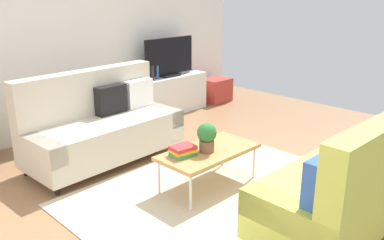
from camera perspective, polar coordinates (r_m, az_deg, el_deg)
The scene contains 16 objects.
ground_plane at distance 4.45m, azimuth 3.81°, elevation -9.33°, with size 7.68×7.68×0.00m, color #936B47.
wall_far at distance 6.19m, azimuth -16.16°, elevation 11.80°, with size 6.40×0.12×2.90m, color white.
area_rug at distance 4.31m, azimuth 3.82°, elevation -10.22°, with size 2.90×2.20×0.01m, color beige.
couch_beige at distance 5.08m, azimuth -12.52°, elevation -0.74°, with size 1.94×0.92×1.10m.
couch_green at distance 3.80m, azimuth 21.54°, elevation -8.16°, with size 1.91×0.87×1.10m.
coffee_table at distance 4.30m, azimuth 2.36°, elevation -4.57°, with size 1.10×0.56×0.42m.
tv_console at distance 6.97m, azimuth -3.24°, elevation 3.64°, with size 1.40×0.44×0.64m, color silver.
tv at distance 6.83m, azimuth -3.22°, elevation 8.75°, with size 1.00×0.20×0.64m.
storage_trunk at distance 7.68m, azimuth 3.41°, elevation 4.21°, with size 0.52×0.40×0.44m, color #B2382D.
potted_plant at distance 4.19m, azimuth 2.09°, elevation -2.29°, with size 0.21×0.21×0.31m.
table_book_0 at distance 4.14m, azimuth -1.27°, elevation -4.77°, with size 0.24×0.18×0.04m, color #3F8C4C.
table_book_1 at distance 4.13m, azimuth -1.27°, elevation -4.34°, with size 0.24×0.18×0.03m, color gold.
table_book_2 at distance 4.12m, azimuth -1.28°, elevation -3.90°, with size 0.24×0.18×0.04m, color red.
vase_0 at distance 6.56m, azimuth -7.39°, elevation 6.17°, with size 0.13×0.13×0.16m, color #33B29E.
bottle_0 at distance 6.60m, azimuth -5.61°, elevation 6.65°, with size 0.06×0.06×0.23m, color #262626.
bottle_1 at distance 6.67m, azimuth -4.89°, elevation 6.71°, with size 0.04×0.04×0.22m, color #3359B2.
Camera 1 is at (-3.00, -2.59, 2.04)m, focal length 37.93 mm.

